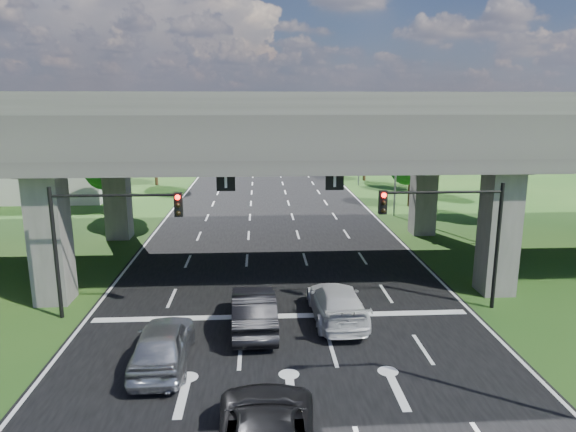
{
  "coord_description": "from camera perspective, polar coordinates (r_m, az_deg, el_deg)",
  "views": [
    {
      "loc": [
        -0.98,
        -18.26,
        9.6
      ],
      "look_at": [
        0.53,
        8.25,
        3.63
      ],
      "focal_mm": 32.0,
      "sensor_mm": 36.0,
      "label": 1
    }
  ],
  "objects": [
    {
      "name": "ground",
      "position": [
        20.66,
        -0.17,
        -15.03
      ],
      "size": [
        160.0,
        160.0,
        0.0
      ],
      "primitive_type": "plane",
      "color": "#193F14",
      "rests_on": "ground"
    },
    {
      "name": "streetlight_far",
      "position": [
        43.85,
        11.5,
        7.5
      ],
      "size": [
        3.38,
        0.25,
        10.0
      ],
      "color": "gray",
      "rests_on": "ground"
    },
    {
      "name": "car_dark",
      "position": [
        22.29,
        -3.84,
        -10.36
      ],
      "size": [
        2.04,
        5.3,
        1.72
      ],
      "primitive_type": "imported",
      "rotation": [
        0.0,
        0.0,
        3.18
      ],
      "color": "black",
      "rests_on": "road"
    },
    {
      "name": "tree_right_far",
      "position": [
        63.79,
        8.63,
        8.21
      ],
      "size": [
        4.5,
        4.5,
        7.8
      ],
      "color": "black",
      "rests_on": "ground"
    },
    {
      "name": "warehouse",
      "position": [
        59.34,
        -28.22,
        3.79
      ],
      "size": [
        20.0,
        10.0,
        4.0
      ],
      "primitive_type": "cube",
      "color": "#9E9E99",
      "rests_on": "ground"
    },
    {
      "name": "tree_right_mid",
      "position": [
        57.13,
        14.21,
        6.82
      ],
      "size": [
        3.91,
        3.9,
        6.76
      ],
      "color": "black",
      "rests_on": "ground"
    },
    {
      "name": "tree_left_far",
      "position": [
        61.61,
        -14.59,
        8.1
      ],
      "size": [
        4.8,
        4.8,
        8.32
      ],
      "color": "black",
      "rests_on": "ground"
    },
    {
      "name": "streetlight_beyond",
      "position": [
        59.43,
        7.6,
        8.92
      ],
      "size": [
        3.38,
        0.25,
        10.0
      ],
      "color": "gray",
      "rests_on": "ground"
    },
    {
      "name": "car_white",
      "position": [
        23.25,
        5.44,
        -9.59
      ],
      "size": [
        2.37,
        5.5,
        1.58
      ],
      "primitive_type": "imported",
      "rotation": [
        0.0,
        0.0,
        3.17
      ],
      "color": "silver",
      "rests_on": "road"
    },
    {
      "name": "road",
      "position": [
        29.86,
        -1.2,
        -6.07
      ],
      "size": [
        18.0,
        120.0,
        0.03
      ],
      "primitive_type": "cube",
      "color": "black",
      "rests_on": "ground"
    },
    {
      "name": "signal_right",
      "position": [
        24.49,
        17.91,
        -0.73
      ],
      "size": [
        5.76,
        0.54,
        6.0
      ],
      "color": "black",
      "rests_on": "ground"
    },
    {
      "name": "tree_left_mid",
      "position": [
        54.92,
        -20.26,
        6.21
      ],
      "size": [
        3.91,
        3.9,
        6.76
      ],
      "color": "black",
      "rests_on": "ground"
    },
    {
      "name": "overpass",
      "position": [
        30.33,
        -1.41,
        9.48
      ],
      "size": [
        80.0,
        15.0,
        10.0
      ],
      "color": "#363431",
      "rests_on": "ground"
    },
    {
      "name": "tree_left_near",
      "position": [
        46.38,
        -19.59,
        6.01
      ],
      "size": [
        4.5,
        4.5,
        7.8
      ],
      "color": "black",
      "rests_on": "ground"
    },
    {
      "name": "signal_left",
      "position": [
        23.86,
        -19.83,
        -1.22
      ],
      "size": [
        5.76,
        0.54,
        6.0
      ],
      "color": "black",
      "rests_on": "ground"
    },
    {
      "name": "tree_right_near",
      "position": [
        48.61,
        13.62,
        6.28
      ],
      "size": [
        4.2,
        4.2,
        7.28
      ],
      "color": "black",
      "rests_on": "ground"
    },
    {
      "name": "car_silver",
      "position": [
        19.99,
        -13.73,
        -13.6
      ],
      "size": [
        2.11,
        5.02,
        1.7
      ],
      "primitive_type": "imported",
      "rotation": [
        0.0,
        0.0,
        3.16
      ],
      "color": "#ABACB3",
      "rests_on": "road"
    }
  ]
}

